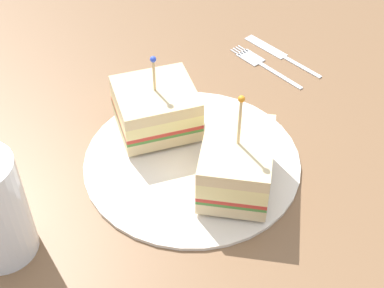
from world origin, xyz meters
TOP-DOWN VIEW (x-y plane):
  - ground_plane at (0.00, 0.00)cm, footprint 100.56×100.56cm
  - plate at (0.00, 0.00)cm, footprint 24.39×24.39cm
  - sandwich_half_front at (-4.22, 4.26)cm, footprint 9.42×11.43cm
  - sandwich_half_back at (3.64, -5.73)cm, footprint 10.51×10.11cm
  - fork at (-11.04, -18.13)cm, footprint 8.20×10.82cm
  - knife at (-14.14, -20.01)cm, footprint 8.85×11.33cm

SIDE VIEW (x-z plane):
  - ground_plane at x=0.00cm, z-range -2.00..0.00cm
  - fork at x=-11.04cm, z-range 0.00..0.35cm
  - knife at x=-14.14cm, z-range 0.00..0.35cm
  - plate at x=0.00cm, z-range 0.00..0.86cm
  - sandwich_half_back at x=3.64cm, z-range -1.41..8.44cm
  - sandwich_half_front at x=-4.22cm, z-range -2.15..9.68cm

